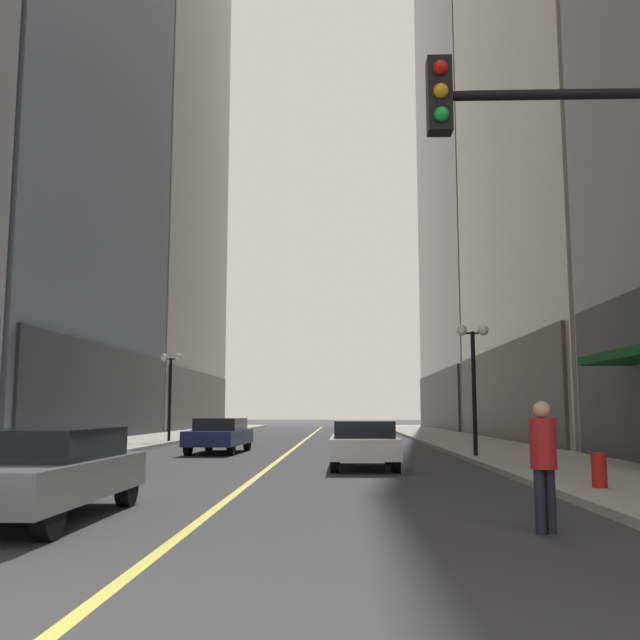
# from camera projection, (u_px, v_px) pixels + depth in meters

# --- Properties ---
(ground_plane) EXTENTS (200.00, 200.00, 0.00)m
(ground_plane) POSITION_uv_depth(u_px,v_px,m) (304.00, 441.00, 38.59)
(ground_plane) COLOR #38383A
(sidewalk_left) EXTENTS (4.50, 78.00, 0.15)m
(sidewalk_left) POSITION_uv_depth(u_px,v_px,m) (152.00, 439.00, 38.84)
(sidewalk_left) COLOR #ADA8A0
(sidewalk_left) RESTS_ON ground
(sidewalk_right) EXTENTS (4.50, 78.00, 0.15)m
(sidewalk_right) POSITION_uv_depth(u_px,v_px,m) (458.00, 440.00, 38.35)
(sidewalk_right) COLOR #ADA8A0
(sidewalk_right) RESTS_ON ground
(lane_centre_stripe) EXTENTS (0.16, 70.00, 0.01)m
(lane_centre_stripe) POSITION_uv_depth(u_px,v_px,m) (304.00, 441.00, 38.59)
(lane_centre_stripe) COLOR #E5D64C
(lane_centre_stripe) RESTS_ON ground
(building_left_far) EXTENTS (14.32, 26.00, 66.15)m
(building_left_far) POSITION_uv_depth(u_px,v_px,m) (134.00, 78.00, 68.08)
(building_left_far) COLOR #A8A399
(building_left_far) RESTS_ON ground
(building_right_far) EXTENTS (11.37, 26.00, 70.97)m
(building_right_far) POSITION_uv_depth(u_px,v_px,m) (490.00, 49.00, 67.38)
(building_right_far) COLOR gray
(building_right_far) RESTS_ON ground
(car_grey) EXTENTS (1.86, 4.56, 1.32)m
(car_grey) POSITION_uv_depth(u_px,v_px,m) (42.00, 470.00, 10.50)
(car_grey) COLOR slate
(car_grey) RESTS_ON ground
(car_white) EXTENTS (1.85, 4.44, 1.32)m
(car_white) POSITION_uv_depth(u_px,v_px,m) (364.00, 442.00, 20.05)
(car_white) COLOR silver
(car_white) RESTS_ON ground
(car_navy) EXTENTS (2.02, 4.82, 1.32)m
(car_navy) POSITION_uv_depth(u_px,v_px,m) (220.00, 434.00, 27.52)
(car_navy) COLOR #141E4C
(car_navy) RESTS_ON ground
(pedestrian_in_red_jacket) EXTENTS (0.44, 0.44, 1.71)m
(pedestrian_in_red_jacket) POSITION_uv_depth(u_px,v_px,m) (543.00, 456.00, 9.35)
(pedestrian_in_red_jacket) COLOR black
(pedestrian_in_red_jacket) RESTS_ON ground
(traffic_light_near_right) EXTENTS (3.43, 0.34, 5.65)m
(traffic_light_near_right) POSITION_uv_depth(u_px,v_px,m) (634.00, 217.00, 8.06)
(traffic_light_near_right) COLOR black
(traffic_light_near_right) RESTS_ON ground
(street_lamp_left_far) EXTENTS (1.06, 0.36, 4.43)m
(street_lamp_left_far) POSITION_uv_depth(u_px,v_px,m) (170.00, 377.00, 35.40)
(street_lamp_left_far) COLOR black
(street_lamp_left_far) RESTS_ON ground
(street_lamp_right_mid) EXTENTS (1.06, 0.36, 4.43)m
(street_lamp_right_mid) POSITION_uv_depth(u_px,v_px,m) (473.00, 360.00, 23.65)
(street_lamp_right_mid) COLOR black
(street_lamp_right_mid) RESTS_ON ground
(fire_hydrant_right) EXTENTS (0.28, 0.28, 0.80)m
(fire_hydrant_right) POSITION_uv_depth(u_px,v_px,m) (599.00, 474.00, 13.49)
(fire_hydrant_right) COLOR red
(fire_hydrant_right) RESTS_ON ground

